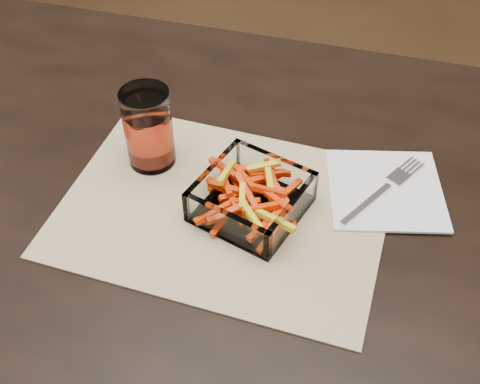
# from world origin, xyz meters

# --- Properties ---
(dining_table) EXTENTS (1.60, 0.90, 0.75)m
(dining_table) POSITION_xyz_m (0.00, 0.00, 0.66)
(dining_table) COLOR black
(dining_table) RESTS_ON ground
(placemat) EXTENTS (0.46, 0.35, 0.00)m
(placemat) POSITION_xyz_m (-0.06, -0.01, 0.75)
(placemat) COLOR tan
(placemat) RESTS_ON dining_table
(glass_bowl) EXTENTS (0.17, 0.17, 0.05)m
(glass_bowl) POSITION_xyz_m (-0.02, -0.00, 0.77)
(glass_bowl) COLOR white
(glass_bowl) RESTS_ON placemat
(tumbler) EXTENTS (0.07, 0.07, 0.13)m
(tumbler) POSITION_xyz_m (-0.19, 0.06, 0.81)
(tumbler) COLOR white
(tumbler) RESTS_ON placemat
(napkin) EXTENTS (0.20, 0.20, 0.00)m
(napkin) POSITION_xyz_m (0.16, 0.09, 0.76)
(napkin) COLOR white
(napkin) RESTS_ON placemat
(fork) EXTENTS (0.11, 0.17, 0.00)m
(fork) POSITION_xyz_m (0.16, 0.08, 0.76)
(fork) COLOR silver
(fork) RESTS_ON napkin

